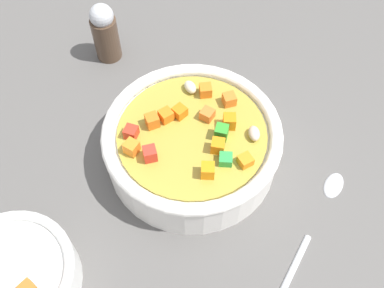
% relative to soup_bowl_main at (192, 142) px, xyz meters
% --- Properties ---
extents(ground_plane, '(1.40, 1.40, 0.02)m').
position_rel_soup_bowl_main_xyz_m(ground_plane, '(0.00, -0.00, -0.04)').
color(ground_plane, '#565451').
extents(soup_bowl_main, '(0.20, 0.20, 0.07)m').
position_rel_soup_bowl_main_xyz_m(soup_bowl_main, '(0.00, 0.00, 0.00)').
color(soup_bowl_main, white).
rests_on(soup_bowl_main, ground_plane).
extents(spoon, '(0.20, 0.12, 0.01)m').
position_rel_soup_bowl_main_xyz_m(spoon, '(-0.06, 0.15, -0.03)').
color(spoon, silver).
rests_on(spoon, ground_plane).
extents(side_bowl_small, '(0.13, 0.13, 0.05)m').
position_rel_soup_bowl_main_xyz_m(side_bowl_small, '(0.22, 0.05, -0.01)').
color(side_bowl_small, white).
rests_on(side_bowl_small, ground_plane).
extents(pepper_shaker, '(0.03, 0.03, 0.09)m').
position_rel_soup_bowl_main_xyz_m(pepper_shaker, '(0.02, -0.20, 0.01)').
color(pepper_shaker, '#4C3828').
rests_on(pepper_shaker, ground_plane).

